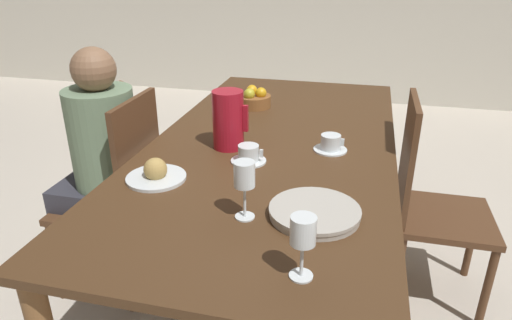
# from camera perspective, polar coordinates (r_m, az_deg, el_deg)

# --- Properties ---
(ground_plane) EXTENTS (20.00, 20.00, 0.00)m
(ground_plane) POSITION_cam_1_polar(r_m,az_deg,el_deg) (2.39, 1.90, -15.19)
(ground_plane) COLOR beige
(dining_table) EXTENTS (1.03, 2.13, 0.78)m
(dining_table) POSITION_cam_1_polar(r_m,az_deg,el_deg) (2.02, 2.16, 0.11)
(dining_table) COLOR #472D19
(dining_table) RESTS_ON ground_plane
(chair_person_side) EXTENTS (0.42, 0.42, 0.97)m
(chair_person_side) POSITION_cam_1_polar(r_m,az_deg,el_deg) (2.22, -16.63, -4.10)
(chair_person_side) COLOR #51331E
(chair_person_side) RESTS_ON ground_plane
(chair_opposite) EXTENTS (0.42, 0.42, 0.97)m
(chair_opposite) POSITION_cam_1_polar(r_m,az_deg,el_deg) (2.21, 20.76, -4.79)
(chair_opposite) COLOR #51331E
(chair_opposite) RESTS_ON ground_plane
(person_seated) EXTENTS (0.39, 0.41, 1.17)m
(person_seated) POSITION_cam_1_polar(r_m,az_deg,el_deg) (2.21, -18.98, 0.93)
(person_seated) COLOR #33333D
(person_seated) RESTS_ON ground_plane
(red_pitcher) EXTENTS (0.15, 0.13, 0.24)m
(red_pitcher) POSITION_cam_1_polar(r_m,az_deg,el_deg) (1.89, -3.50, 5.08)
(red_pitcher) COLOR #A31423
(red_pitcher) RESTS_ON dining_table
(wine_glass_water) EXTENTS (0.06, 0.06, 0.19)m
(wine_glass_water) POSITION_cam_1_polar(r_m,az_deg,el_deg) (1.35, -1.46, -2.15)
(wine_glass_water) COLOR white
(wine_glass_water) RESTS_ON dining_table
(wine_glass_juice) EXTENTS (0.06, 0.06, 0.17)m
(wine_glass_juice) POSITION_cam_1_polar(r_m,az_deg,el_deg) (1.12, 5.90, -9.22)
(wine_glass_juice) COLOR white
(wine_glass_juice) RESTS_ON dining_table
(teacup_near_person) EXTENTS (0.14, 0.14, 0.07)m
(teacup_near_person) POSITION_cam_1_polar(r_m,az_deg,el_deg) (1.78, -0.94, 0.66)
(teacup_near_person) COLOR silver
(teacup_near_person) RESTS_ON dining_table
(teacup_across) EXTENTS (0.14, 0.14, 0.07)m
(teacup_across) POSITION_cam_1_polar(r_m,az_deg,el_deg) (1.91, 9.31, 2.00)
(teacup_across) COLOR silver
(teacup_across) RESTS_ON dining_table
(serving_tray) EXTENTS (0.28, 0.28, 0.03)m
(serving_tray) POSITION_cam_1_polar(r_m,az_deg,el_deg) (1.43, 7.34, -6.50)
(serving_tray) COLOR #B7B2A8
(serving_tray) RESTS_ON dining_table
(bread_plate) EXTENTS (0.22, 0.22, 0.08)m
(bread_plate) POSITION_cam_1_polar(r_m,az_deg,el_deg) (1.68, -12.41, -1.64)
(bread_plate) COLOR silver
(bread_plate) RESTS_ON dining_table
(fruit_bowl) EXTENTS (0.18, 0.18, 0.11)m
(fruit_bowl) POSITION_cam_1_polar(r_m,az_deg,el_deg) (2.45, -0.28, 7.62)
(fruit_bowl) COLOR brown
(fruit_bowl) RESTS_ON dining_table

